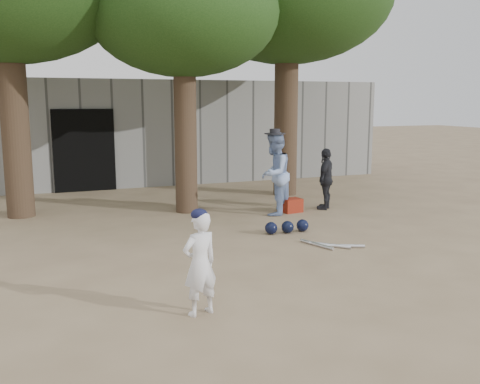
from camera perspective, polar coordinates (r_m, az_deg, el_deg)
name	(u,v)px	position (r m, az deg, el deg)	size (l,w,h in m)	color
ground	(227,270)	(7.83, -1.41, -8.31)	(70.00, 70.00, 0.00)	#937C5E
boy_player	(200,264)	(6.12, -4.30, -7.65)	(0.44, 0.29, 1.20)	white
spectator_blue	(274,174)	(11.38, 3.69, 1.94)	(0.86, 0.67, 1.77)	#87A1D1
spectator_dark	(326,179)	(12.13, 9.14, 1.39)	(0.80, 0.34, 1.37)	black
red_bag	(291,205)	(11.78, 5.51, -1.42)	(0.42, 0.32, 0.30)	maroon
back_building	(115,130)	(17.53, -13.23, 6.49)	(16.00, 5.24, 3.00)	gray
helmet_row	(287,227)	(9.95, 5.06, -3.72)	(0.87, 0.26, 0.23)	black
bat_pile	(330,245)	(9.13, 9.56, -5.61)	(0.83, 0.77, 0.06)	silver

